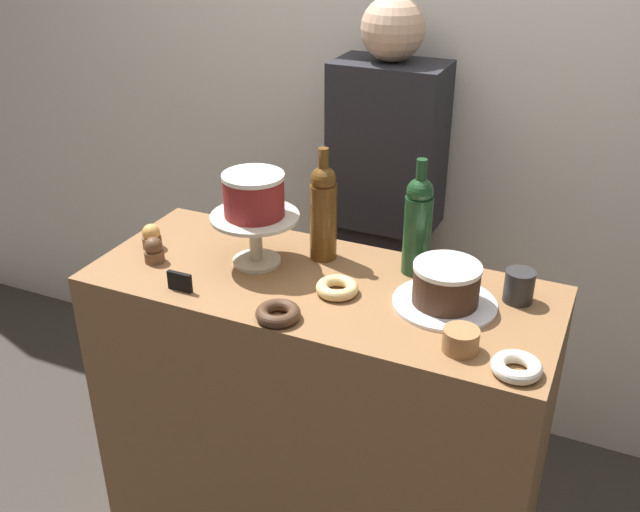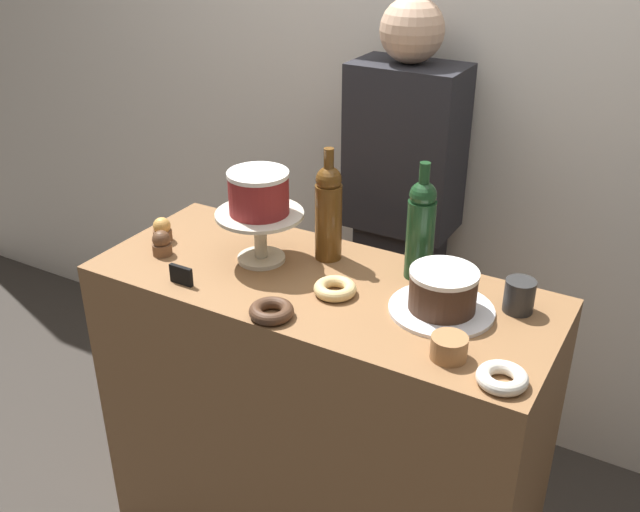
{
  "view_description": "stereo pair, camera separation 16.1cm",
  "coord_description": "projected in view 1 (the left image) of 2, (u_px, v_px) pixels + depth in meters",
  "views": [
    {
      "loc": [
        0.7,
        -1.54,
        1.9
      ],
      "look_at": [
        0.0,
        0.0,
        1.03
      ],
      "focal_mm": 40.66,
      "sensor_mm": 36.0,
      "label": 1
    },
    {
      "loc": [
        0.84,
        -1.46,
        1.9
      ],
      "look_at": [
        0.0,
        0.0,
        1.03
      ],
      "focal_mm": 40.66,
      "sensor_mm": 36.0,
      "label": 2
    }
  ],
  "objects": [
    {
      "name": "donut_chocolate",
      "position": [
        278.0,
        313.0,
        1.77
      ],
      "size": [
        0.11,
        0.11,
        0.03
      ],
      "color": "#472D1E",
      "rests_on": "display_counter"
    },
    {
      "name": "display_counter",
      "position": [
        320.0,
        421.0,
        2.15
      ],
      "size": [
        1.27,
        0.52,
        0.95
      ],
      "color": "brown",
      "rests_on": "ground_plane"
    },
    {
      "name": "back_wall",
      "position": [
        422.0,
        81.0,
        2.45
      ],
      "size": [
        6.0,
        0.05,
        2.6
      ],
      "color": "silver",
      "rests_on": "ground_plane"
    },
    {
      "name": "coffee_cup_ceramic",
      "position": [
        519.0,
        286.0,
        1.83
      ],
      "size": [
        0.08,
        0.08,
        0.09
      ],
      "color": "#282828",
      "rests_on": "display_counter"
    },
    {
      "name": "wine_bottle_green",
      "position": [
        418.0,
        224.0,
        1.93
      ],
      "size": [
        0.08,
        0.08,
        0.33
      ],
      "color": "#193D1E",
      "rests_on": "display_counter"
    },
    {
      "name": "barista_figure",
      "position": [
        384.0,
        224.0,
        2.52
      ],
      "size": [
        0.36,
        0.22,
        1.6
      ],
      "color": "black",
      "rests_on": "ground_plane"
    },
    {
      "name": "donut_sugar",
      "position": [
        517.0,
        367.0,
        1.57
      ],
      "size": [
        0.11,
        0.11,
        0.03
      ],
      "color": "silver",
      "rests_on": "display_counter"
    },
    {
      "name": "cake_stand_pedestal",
      "position": [
        255.0,
        230.0,
        1.99
      ],
      "size": [
        0.25,
        0.25,
        0.15
      ],
      "color": "beige",
      "rests_on": "display_counter"
    },
    {
      "name": "silver_serving_platter",
      "position": [
        444.0,
        303.0,
        1.83
      ],
      "size": [
        0.26,
        0.26,
        0.01
      ],
      "color": "white",
      "rests_on": "display_counter"
    },
    {
      "name": "chocolate_round_cake",
      "position": [
        446.0,
        284.0,
        1.81
      ],
      "size": [
        0.17,
        0.17,
        0.1
      ],
      "color": "#3D2619",
      "rests_on": "silver_serving_platter"
    },
    {
      "name": "cupcake_chocolate",
      "position": [
        154.0,
        250.0,
        2.03
      ],
      "size": [
        0.06,
        0.06,
        0.07
      ],
      "color": "brown",
      "rests_on": "display_counter"
    },
    {
      "name": "price_sign_chalkboard",
      "position": [
        180.0,
        282.0,
        1.89
      ],
      "size": [
        0.07,
        0.01,
        0.05
      ],
      "color": "black",
      "rests_on": "display_counter"
    },
    {
      "name": "donut_glazed",
      "position": [
        337.0,
        288.0,
        1.88
      ],
      "size": [
        0.11,
        0.11,
        0.03
      ],
      "color": "#E0C17F",
      "rests_on": "display_counter"
    },
    {
      "name": "cookie_stack",
      "position": [
        461.0,
        340.0,
        1.65
      ],
      "size": [
        0.08,
        0.08,
        0.06
      ],
      "color": "olive",
      "rests_on": "display_counter"
    },
    {
      "name": "wine_bottle_amber",
      "position": [
        323.0,
        211.0,
        2.0
      ],
      "size": [
        0.08,
        0.08,
        0.33
      ],
      "color": "#5B3814",
      "rests_on": "display_counter"
    },
    {
      "name": "white_layer_cake",
      "position": [
        254.0,
        195.0,
        1.94
      ],
      "size": [
        0.17,
        0.17,
        0.12
      ],
      "color": "maroon",
      "rests_on": "cake_stand_pedestal"
    },
    {
      "name": "cupcake_caramel",
      "position": [
        152.0,
        237.0,
        2.11
      ],
      "size": [
        0.06,
        0.06,
        0.07
      ],
      "color": "brown",
      "rests_on": "display_counter"
    }
  ]
}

